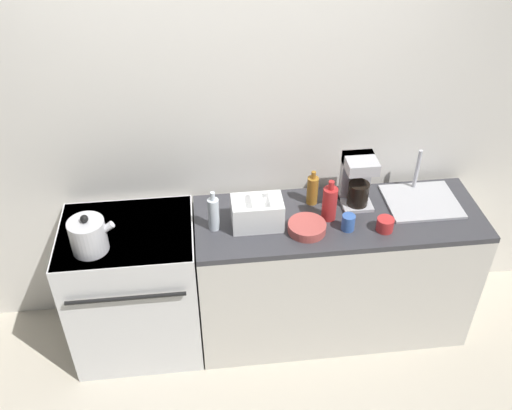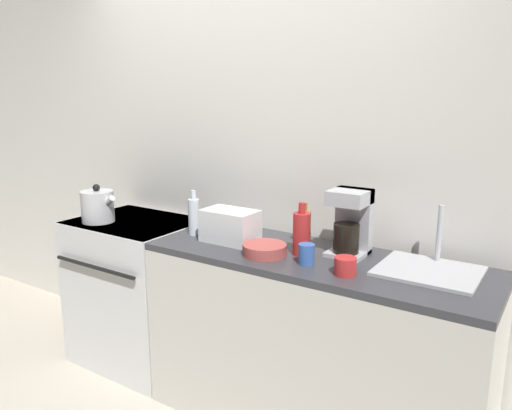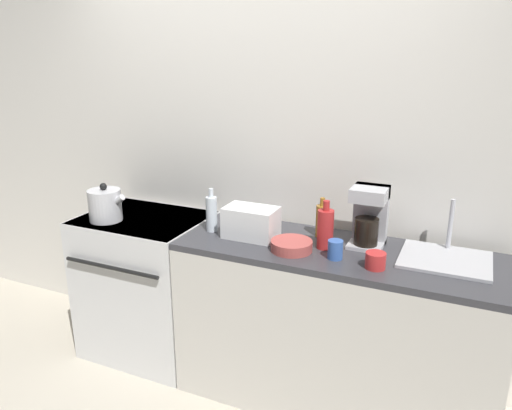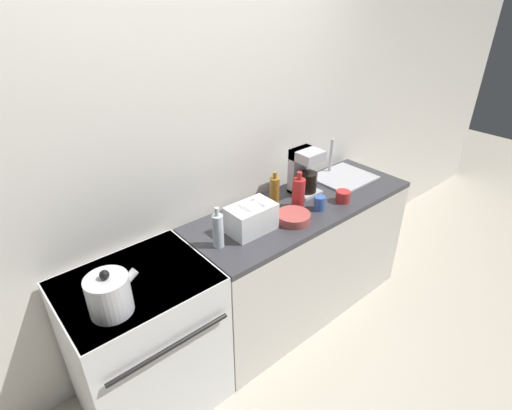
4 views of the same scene
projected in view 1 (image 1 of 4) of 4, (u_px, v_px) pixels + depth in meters
name	position (u px, v px, depth m)	size (l,w,h in m)	color
ground_plane	(244.00, 366.00, 3.64)	(12.00, 12.00, 0.00)	beige
wall_back	(230.00, 137.00, 3.38)	(8.00, 0.05, 2.60)	silver
stove	(135.00, 287.00, 3.53)	(0.77, 0.65, 0.93)	silver
counter_block	(333.00, 273.00, 3.65)	(1.71, 0.60, 0.93)	silver
kettle	(88.00, 236.00, 3.07)	(0.25, 0.20, 0.24)	silver
toaster	(257.00, 213.00, 3.25)	(0.29, 0.18, 0.17)	white
coffee_maker	(358.00, 179.00, 3.38)	(0.18, 0.19, 0.33)	#B7B7BC
sink_tray	(421.00, 199.00, 3.47)	(0.43, 0.37, 0.28)	#B7B7BC
bottle_clear	(214.00, 214.00, 3.21)	(0.06, 0.06, 0.25)	silver
bottle_red	(330.00, 203.00, 3.29)	(0.09, 0.09, 0.26)	#B72828
bottle_amber	(312.00, 190.00, 3.41)	(0.07, 0.07, 0.22)	#9E6B23
cup_blue	(348.00, 222.00, 3.24)	(0.08, 0.08, 0.10)	#3860B2
cup_red	(385.00, 224.00, 3.24)	(0.10, 0.10, 0.08)	red
bowl	(307.00, 227.00, 3.24)	(0.22, 0.22, 0.05)	#B24C47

